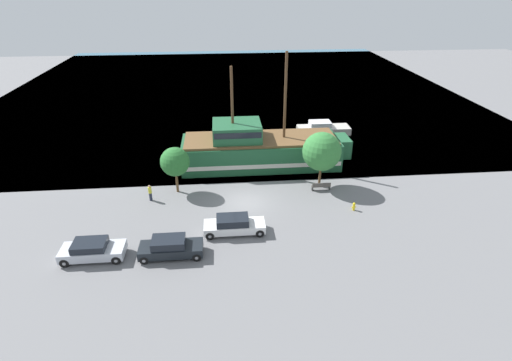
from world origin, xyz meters
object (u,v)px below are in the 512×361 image
Objects in this scene: pirate_ship at (259,149)px; parked_car_curb_front at (234,225)px; parked_car_curb_mid at (170,247)px; parked_car_curb_rear at (92,250)px; fire_hydrant at (354,206)px; pedestrian_walking_near at (150,193)px; bench_promenade_east at (321,186)px; moored_boat_dockside at (323,129)px.

pirate_ship is 3.69× the size of parked_car_curb_front.
parked_car_curb_rear is at bearing 177.80° from parked_car_curb_mid.
pirate_ship is 3.88× the size of parked_car_curb_mid.
pirate_ship reaches higher than fire_hydrant.
pedestrian_walking_near reaches higher than parked_car_curb_front.
parked_car_curb_rear is 2.54× the size of bench_promenade_east.
moored_boat_dockside is at bearing 46.35° from parked_car_curb_rear.
pirate_ship is 11.37× the size of pedestrian_walking_near.
pedestrian_walking_near is (-18.37, 3.44, 0.40)m from fire_hydrant.
parked_car_curb_mid is (-17.55, -24.62, 0.12)m from moored_boat_dockside.
fire_hydrant is 18.69m from pedestrian_walking_near.
bench_promenade_east reaches higher than fire_hydrant.
moored_boat_dockside is 8.98× the size of fire_hydrant.
moored_boat_dockside reaches higher than fire_hydrant.
pirate_ship is 13.07m from moored_boat_dockside.
parked_car_curb_front is at bearing 28.11° from parked_car_curb_mid.
parked_car_curb_mid is at bearing -151.89° from parked_car_curb_front.
pirate_ship is at bearing 47.88° from parked_car_curb_rear.
parked_car_curb_mid is 2.93× the size of pedestrian_walking_near.
fire_hydrant is at bearing 18.15° from parked_car_curb_mid.
parked_car_curb_rear is at bearing -109.94° from pedestrian_walking_near.
pirate_ship reaches higher than parked_car_curb_front.
moored_boat_dockside is at bearing 43.91° from pirate_ship.
fire_hydrant is (7.49, -10.46, -1.47)m from pirate_ship.
moored_boat_dockside is 1.39× the size of parked_car_curb_front.
parked_car_curb_mid is 2.59× the size of bench_promenade_east.
parked_car_curb_mid is 16.49m from fire_hydrant.
parked_car_curb_rear is (-5.73, 0.22, -0.02)m from parked_car_curb_mid.
parked_car_curb_rear is at bearing -155.44° from bench_promenade_east.
moored_boat_dockside is 3.78× the size of bench_promenade_east.
parked_car_curb_mid reaches higher than parked_car_curb_rear.
pirate_ship is 12.95m from fire_hydrant.
pirate_ship is at bearing 75.61° from parked_car_curb_front.
parked_car_curb_front is 2.73× the size of bench_promenade_east.
parked_car_curb_mid is at bearing -72.51° from pedestrian_walking_near.
pirate_ship is at bearing 32.87° from pedestrian_walking_near.
moored_boat_dockside is 4.27× the size of pedestrian_walking_near.
pedestrian_walking_near is at bearing -147.13° from pirate_ship.
bench_promenade_east is at bearing 117.56° from fire_hydrant.
bench_promenade_east is at bearing -104.18° from moored_boat_dockside.
pirate_ship is 2.66× the size of moored_boat_dockside.
parked_car_curb_front is 3.08× the size of pedestrian_walking_near.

